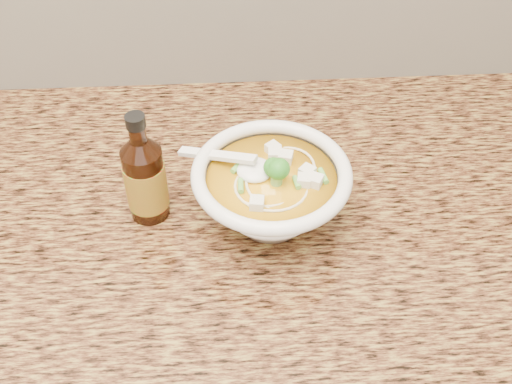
{
  "coord_description": "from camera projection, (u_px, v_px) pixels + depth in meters",
  "views": [
    {
      "loc": [
        0.23,
        1.07,
        1.55
      ],
      "look_at": [
        0.27,
        1.66,
        0.95
      ],
      "focal_mm": 45.0,
      "sensor_mm": 36.0,
      "label": 1
    }
  ],
  "objects": [
    {
      "name": "soup_bowl",
      "position": [
        271.0,
        194.0,
        0.84
      ],
      "size": [
        0.23,
        0.21,
        0.12
      ],
      "rotation": [
        0.0,
        0.0,
        0.36
      ],
      "color": "white",
      "rests_on": "counter_slab"
    },
    {
      "name": "counter_slab",
      "position": [
        65.0,
        229.0,
        0.89
      ],
      "size": [
        4.0,
        0.68,
        0.04
      ],
      "primitive_type": "cube",
      "color": "olive",
      "rests_on": "cabinet"
    },
    {
      "name": "hot_sauce_bottle",
      "position": [
        145.0,
        179.0,
        0.84
      ],
      "size": [
        0.06,
        0.06,
        0.17
      ],
      "rotation": [
        0.0,
        0.0,
        -0.0
      ],
      "color": "black",
      "rests_on": "counter_slab"
    }
  ]
}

